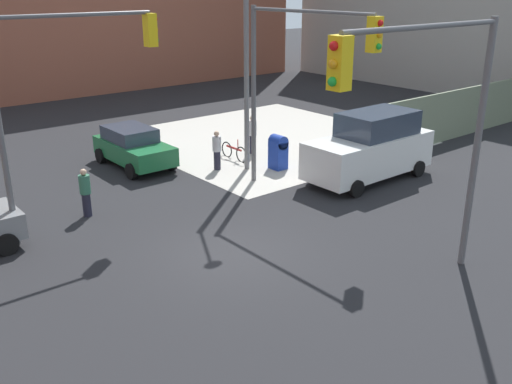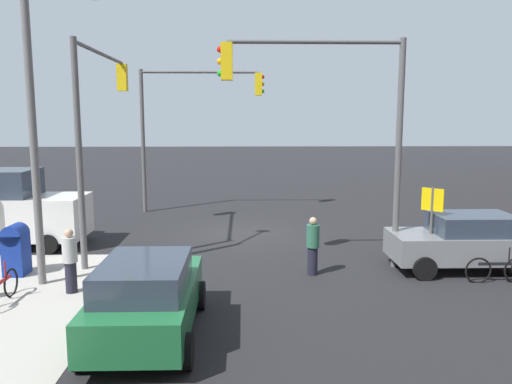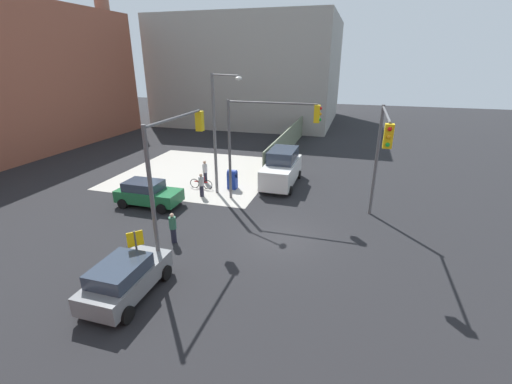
# 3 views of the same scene
# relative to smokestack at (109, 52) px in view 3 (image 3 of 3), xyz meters

# --- Properties ---
(ground_plane) EXTENTS (120.00, 120.00, 0.00)m
(ground_plane) POSITION_rel_smokestack_xyz_m (-26.61, -30.00, -9.75)
(ground_plane) COLOR black
(sidewalk_corner) EXTENTS (12.00, 12.00, 0.01)m
(sidewalk_corner) POSITION_rel_smokestack_xyz_m (-17.61, -21.00, -9.75)
(sidewalk_corner) COLOR #ADA89E
(sidewalk_corner) RESTS_ON ground
(construction_fence) EXTENTS (20.21, 0.12, 2.40)m
(construction_fence) POSITION_rel_smokestack_xyz_m (-8.50, -26.80, -8.55)
(construction_fence) COLOR slate
(construction_fence) RESTS_ON ground
(building_loft_east) EXTENTS (20.00, 24.00, 14.20)m
(building_loft_east) POSITION_rel_smokestack_xyz_m (9.39, -17.59, -2.66)
(building_loft_east) COLOR #9E9B93
(building_loft_east) RESTS_ON ground
(smokestack) EXTENTS (1.80, 1.80, 19.51)m
(smokestack) POSITION_rel_smokestack_xyz_m (0.00, 0.00, 0.00)
(smokestack) COLOR brown
(smokestack) RESTS_ON ground
(traffic_signal_nw_corner) EXTENTS (5.21, 0.36, 6.50)m
(traffic_signal_nw_corner) POSITION_rel_smokestack_xyz_m (-29.13, -25.50, -5.14)
(traffic_signal_nw_corner) COLOR #59595B
(traffic_signal_nw_corner) RESTS_ON ground
(traffic_signal_se_corner) EXTENTS (5.66, 0.36, 6.50)m
(traffic_signal_se_corner) POSITION_rel_smokestack_xyz_m (-24.27, -34.50, -5.11)
(traffic_signal_se_corner) COLOR #59595B
(traffic_signal_se_corner) RESTS_ON ground
(traffic_signal_ne_corner) EXTENTS (0.36, 5.80, 6.50)m
(traffic_signal_ne_corner) POSITION_rel_smokestack_xyz_m (-22.11, -27.73, -5.10)
(traffic_signal_ne_corner) COLOR #59595B
(traffic_signal_ne_corner) RESTS_ON ground
(street_lamp_corner) EXTENTS (1.46, 2.42, 8.00)m
(street_lamp_corner) POSITION_rel_smokestack_xyz_m (-21.57, -24.53, -5.05)
(street_lamp_corner) COLOR slate
(street_lamp_corner) RESTS_ON ground
(warning_sign_two_way) EXTENTS (0.48, 0.48, 2.40)m
(warning_sign_two_way) POSITION_rel_smokestack_xyz_m (-32.01, -25.12, -8.12)
(warning_sign_two_way) COLOR #4C4C4C
(warning_sign_two_way) RESTS_ON ground
(mailbox_blue) EXTENTS (0.56, 0.64, 1.43)m
(mailbox_blue) POSITION_rel_smokestack_xyz_m (-20.41, -25.00, -8.99)
(mailbox_blue) COLOR navy
(mailbox_blue) RESTS_ON ground
(sedan_gray) EXTENTS (3.94, 2.02, 1.62)m
(sedan_gray) POSITION_rel_smokestack_xyz_m (-32.97, -25.16, -8.91)
(sedan_gray) COLOR slate
(sedan_gray) RESTS_ON ground
(coupe_green) EXTENTS (2.02, 4.05, 1.62)m
(coupe_green) POSITION_rel_smokestack_xyz_m (-24.80, -20.89, -8.91)
(coupe_green) COLOR #1E6638
(coupe_green) RESTS_ON ground
(van_white_delivery) EXTENTS (5.40, 2.32, 2.62)m
(van_white_delivery) POSITION_rel_smokestack_xyz_m (-18.50, -28.20, -8.47)
(van_white_delivery) COLOR white
(van_white_delivery) RESTS_ON ground
(pedestrian_crossing) EXTENTS (0.36, 0.36, 1.63)m
(pedestrian_crossing) POSITION_rel_smokestack_xyz_m (-22.41, -23.50, -8.91)
(pedestrian_crossing) COLOR #B2B2B7
(pedestrian_crossing) RESTS_ON ground
(pedestrian_waiting) EXTENTS (0.36, 0.36, 1.74)m
(pedestrian_waiting) POSITION_rel_smokestack_xyz_m (-19.81, -22.60, -8.85)
(pedestrian_waiting) COLOR #B2B2B7
(pedestrian_waiting) RESTS_ON ground
(pedestrian_walking_north) EXTENTS (0.36, 0.36, 1.63)m
(pedestrian_walking_north) POSITION_rel_smokestack_xyz_m (-28.61, -24.80, -8.91)
(pedestrian_walking_north) COLOR #2D664C
(pedestrian_walking_north) RESTS_ON ground
(bicycle_leaning_on_fence) EXTENTS (0.05, 1.75, 0.97)m
(bicycle_leaning_on_fence) POSITION_rel_smokestack_xyz_m (-21.01, -22.80, -9.41)
(bicycle_leaning_on_fence) COLOR black
(bicycle_leaning_on_fence) RESTS_ON ground
(bicycle_at_crosswalk) EXTENTS (1.75, 0.05, 0.97)m
(bicycle_at_crosswalk) POSITION_rel_smokestack_xyz_m (-33.41, -24.00, -9.41)
(bicycle_at_crosswalk) COLOR black
(bicycle_at_crosswalk) RESTS_ON ground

